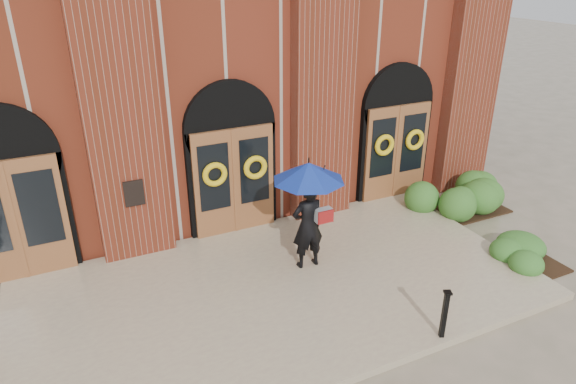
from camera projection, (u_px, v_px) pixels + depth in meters
ground at (285, 297)px, 10.03m from camera, size 90.00×90.00×0.00m
landing at (282, 289)px, 10.12m from camera, size 10.00×5.30×0.15m
church_building at (163, 48)px, 15.77m from camera, size 16.20×12.53×7.00m
man_with_umbrella at (308, 195)px, 10.12m from camera, size 1.47×1.47×2.30m
metal_post at (445, 313)px, 8.56m from camera, size 0.16×0.16×0.92m
hedge_wall_right at (445, 200)px, 13.10m from camera, size 3.12×1.25×0.80m
hedge_front_right at (523, 255)px, 10.97m from camera, size 1.39×1.19×0.49m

